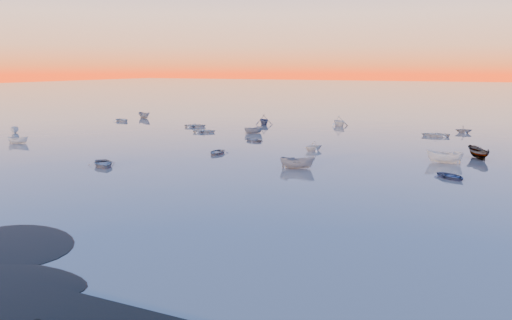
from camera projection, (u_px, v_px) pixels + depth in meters
The scene contains 5 objects.
ground at pixel (399, 117), 118.07m from camera, with size 600.00×600.00×0.00m, color #655B54.
mud_lobes at pixel (98, 277), 28.18m from camera, with size 140.00×6.00×0.07m, color black, non-canonical shape.
moored_fleet at pixel (347, 144), 76.24m from camera, with size 124.00×58.00×1.20m, color silver, non-canonical shape.
boat_near_left at pixel (103, 166), 59.61m from camera, with size 4.40×1.83×1.10m, color gray.
boat_near_center at pixel (297, 168), 58.30m from camera, with size 4.10×1.74×1.42m, color gray.
Camera 1 is at (19.34, -21.17, 11.74)m, focal length 35.00 mm.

